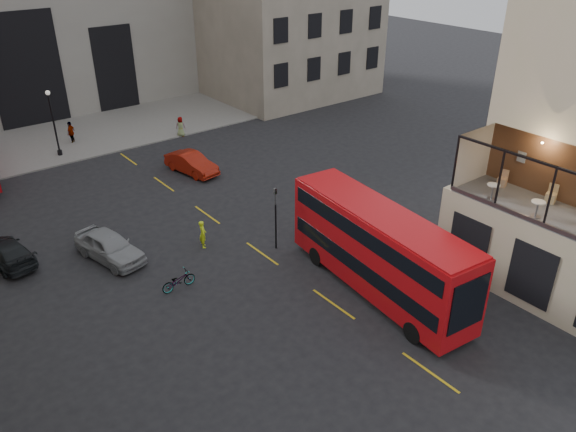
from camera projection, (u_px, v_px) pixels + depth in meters
ground at (459, 352)px, 24.56m from camera, size 140.00×140.00×0.00m
host_frontage at (549, 260)px, 27.06m from camera, size 3.00×11.00×4.50m
cafe_floor at (560, 218)px, 25.98m from camera, size 3.00×10.00×0.10m
gateway at (0, 12)px, 50.74m from camera, size 35.00×10.60×18.00m
pavement_far at (45, 142)px, 47.63m from camera, size 40.00×12.00×0.12m
traffic_light_near at (276, 211)px, 31.21m from camera, size 0.16×0.20×3.80m
street_lamp_b at (55, 128)px, 43.76m from camera, size 0.36×0.36×5.33m
bus_near at (379, 248)px, 27.52m from camera, size 3.73×11.48×4.50m
car_a at (109, 246)px, 30.96m from camera, size 2.90×5.02×1.61m
car_b at (191, 163)px, 41.60m from camera, size 2.41×4.80×1.51m
car_c at (7, 252)px, 30.68m from camera, size 2.44×4.76×1.32m
bicycle at (178, 281)px, 28.57m from camera, size 1.88×0.68×0.98m
cyclist at (203, 234)px, 32.10m from camera, size 0.61×0.72×1.67m
pedestrian_c at (71, 133)px, 47.00m from camera, size 1.12×1.12×1.91m
pedestrian_d at (181, 127)px, 48.59m from camera, size 1.01×0.96×1.73m
cafe_table_mid at (538, 207)px, 25.72m from camera, size 0.63×0.63×0.79m
cafe_table_far at (493, 189)px, 27.37m from camera, size 0.62×0.62×0.78m
cafe_chair_c at (551, 197)px, 27.14m from camera, size 0.55×0.55×0.92m
cafe_chair_d at (502, 181)px, 28.82m from camera, size 0.52×0.52×0.86m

